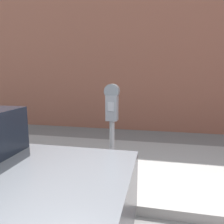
% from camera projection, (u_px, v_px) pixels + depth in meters
% --- Properties ---
extents(sidewalk, '(24.00, 2.80, 0.14)m').
position_uv_depth(sidewalk, '(150.00, 168.00, 4.18)').
color(sidewalk, '#9E9B96').
rests_on(sidewalk, ground_plane).
extents(building_facade, '(24.00, 0.30, 5.49)m').
position_uv_depth(building_facade, '(156.00, 45.00, 6.85)').
color(building_facade, '#935642').
rests_on(building_facade, ground_plane).
extents(parking_meter, '(0.20, 0.16, 1.56)m').
position_uv_depth(parking_meter, '(112.00, 118.00, 3.01)').
color(parking_meter, gray).
rests_on(parking_meter, sidewalk).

